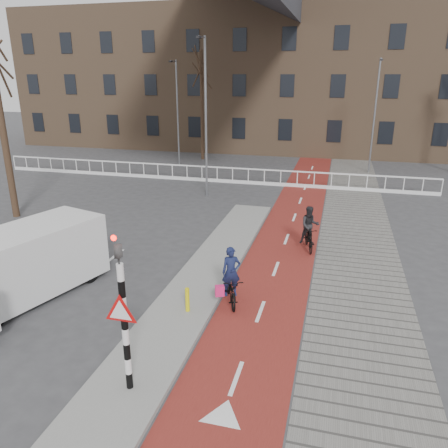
# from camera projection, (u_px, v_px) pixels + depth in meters

# --- Properties ---
(ground) EXTENTS (120.00, 120.00, 0.00)m
(ground) POSITION_uv_depth(u_px,v_px,m) (188.00, 343.00, 11.04)
(ground) COLOR #38383A
(ground) RESTS_ON ground
(bike_lane) EXTENTS (2.50, 60.00, 0.01)m
(bike_lane) POSITION_uv_depth(u_px,v_px,m) (292.00, 224.00, 19.82)
(bike_lane) COLOR maroon
(bike_lane) RESTS_ON ground
(sidewalk) EXTENTS (3.00, 60.00, 0.01)m
(sidewalk) POSITION_uv_depth(u_px,v_px,m) (356.00, 229.00, 19.14)
(sidewalk) COLOR slate
(sidewalk) RESTS_ON ground
(curb_island) EXTENTS (1.80, 16.00, 0.12)m
(curb_island) POSITION_uv_depth(u_px,v_px,m) (207.00, 272.00, 14.85)
(curb_island) COLOR gray
(curb_island) RESTS_ON ground
(traffic_signal) EXTENTS (0.80, 0.80, 3.68)m
(traffic_signal) POSITION_uv_depth(u_px,v_px,m) (123.00, 310.00, 8.69)
(traffic_signal) COLOR black
(traffic_signal) RESTS_ON curb_island
(bollard) EXTENTS (0.12, 0.12, 0.70)m
(bollard) POSITION_uv_depth(u_px,v_px,m) (187.00, 300.00, 12.21)
(bollard) COLOR yellow
(bollard) RESTS_ON curb_island
(cyclist_near) EXTENTS (1.15, 1.73, 1.74)m
(cyclist_near) POSITION_uv_depth(u_px,v_px,m) (231.00, 284.00, 12.83)
(cyclist_near) COLOR black
(cyclist_near) RESTS_ON bike_lane
(cyclist_far) EXTENTS (0.84, 1.64, 1.73)m
(cyclist_far) POSITION_uv_depth(u_px,v_px,m) (309.00, 232.00, 16.72)
(cyclist_far) COLOR black
(cyclist_far) RESTS_ON bike_lane
(van) EXTENTS (3.30, 5.29, 2.12)m
(van) POSITION_uv_depth(u_px,v_px,m) (23.00, 263.00, 13.01)
(van) COLOR silver
(van) RESTS_ON ground
(railing) EXTENTS (28.00, 0.10, 0.99)m
(railing) POSITION_uv_depth(u_px,v_px,m) (202.00, 176.00, 27.69)
(railing) COLOR silver
(railing) RESTS_ON ground
(townhouse_row) EXTENTS (46.00, 10.00, 15.90)m
(townhouse_row) POSITION_uv_depth(u_px,v_px,m) (274.00, 58.00, 38.48)
(townhouse_row) COLOR #7F6047
(townhouse_row) RESTS_ON ground
(tree_left) EXTENTS (0.31, 0.31, 8.36)m
(tree_left) POSITION_uv_depth(u_px,v_px,m) (2.00, 128.00, 19.56)
(tree_left) COLOR #312116
(tree_left) RESTS_ON ground
(tree_mid) EXTENTS (0.26, 0.26, 8.18)m
(tree_mid) POSITION_uv_depth(u_px,v_px,m) (202.00, 106.00, 33.69)
(tree_mid) COLOR #312116
(tree_mid) RESTS_ON ground
(streetlight_near) EXTENTS (0.12, 0.12, 8.28)m
(streetlight_near) POSITION_uv_depth(u_px,v_px,m) (206.00, 120.00, 23.10)
(streetlight_near) COLOR slate
(streetlight_near) RESTS_ON ground
(streetlight_left) EXTENTS (0.12, 0.12, 7.42)m
(streetlight_left) POSITION_uv_depth(u_px,v_px,m) (178.00, 114.00, 31.95)
(streetlight_left) COLOR slate
(streetlight_left) RESTS_ON ground
(streetlight_right) EXTENTS (0.12, 0.12, 7.45)m
(streetlight_right) POSITION_uv_depth(u_px,v_px,m) (374.00, 117.00, 29.05)
(streetlight_right) COLOR slate
(streetlight_right) RESTS_ON ground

